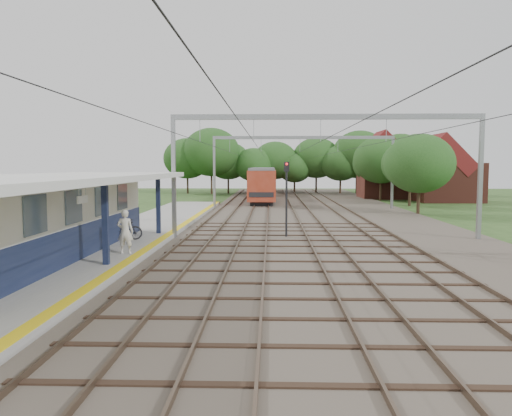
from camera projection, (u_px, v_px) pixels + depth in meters
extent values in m
plane|color=#2D4C1E|center=(253.00, 323.00, 13.17)|extent=(160.00, 160.00, 0.00)
cube|color=#473D33|center=(312.00, 214.00, 42.92)|extent=(18.00, 90.00, 0.10)
cube|color=gray|center=(126.00, 239.00, 27.33)|extent=(5.00, 52.00, 0.35)
cube|color=yellow|center=(166.00, 235.00, 27.24)|extent=(0.45, 52.00, 0.01)
cube|color=beige|center=(40.00, 218.00, 20.24)|extent=(3.20, 18.00, 3.40)
cube|color=#111A38|center=(81.00, 242.00, 20.27)|extent=(0.06, 18.00, 1.40)
cube|color=slate|center=(80.00, 205.00, 20.15)|extent=(0.05, 16.00, 1.30)
cube|color=#111A38|center=(105.00, 223.00, 19.16)|extent=(0.22, 0.22, 3.20)
cube|color=#111A38|center=(158.00, 205.00, 28.12)|extent=(0.22, 0.22, 3.20)
cube|color=silver|center=(55.00, 178.00, 19.07)|extent=(6.40, 20.00, 0.24)
cube|color=white|center=(82.00, 199.00, 17.08)|extent=(0.06, 0.85, 0.26)
cube|color=brown|center=(217.00, 212.00, 43.16)|extent=(0.07, 88.00, 0.15)
cube|color=brown|center=(234.00, 212.00, 43.12)|extent=(0.07, 88.00, 0.15)
cube|color=brown|center=(252.00, 212.00, 43.07)|extent=(0.07, 88.00, 0.15)
cube|color=brown|center=(268.00, 212.00, 43.03)|extent=(0.07, 88.00, 0.15)
cube|color=brown|center=(294.00, 212.00, 42.96)|extent=(0.07, 88.00, 0.15)
cube|color=brown|center=(311.00, 212.00, 42.91)|extent=(0.07, 88.00, 0.15)
cube|color=brown|center=(336.00, 212.00, 42.85)|extent=(0.07, 88.00, 0.15)
cube|color=brown|center=(353.00, 212.00, 42.81)|extent=(0.07, 88.00, 0.15)
cube|color=gray|center=(174.00, 178.00, 27.97)|extent=(0.22, 0.22, 7.00)
cube|color=gray|center=(480.00, 178.00, 27.45)|extent=(0.22, 0.22, 7.00)
cube|color=gray|center=(326.00, 117.00, 27.43)|extent=(17.00, 0.20, 0.30)
cube|color=gray|center=(214.00, 173.00, 47.89)|extent=(0.22, 0.22, 7.00)
cube|color=gray|center=(392.00, 173.00, 47.37)|extent=(0.22, 0.22, 7.00)
cube|color=gray|center=(303.00, 138.00, 47.35)|extent=(17.00, 0.20, 0.30)
cylinder|color=black|center=(225.00, 150.00, 42.69)|extent=(0.02, 88.00, 0.02)
cylinder|color=black|center=(260.00, 150.00, 42.60)|extent=(0.02, 88.00, 0.02)
cylinder|color=black|center=(303.00, 150.00, 42.49)|extent=(0.02, 88.00, 0.02)
cylinder|color=black|center=(346.00, 150.00, 42.38)|extent=(0.02, 88.00, 0.02)
cylinder|color=#382619|center=(201.00, 184.00, 74.11)|extent=(0.28, 0.28, 2.88)
ellipsoid|color=#184318|center=(201.00, 161.00, 73.81)|extent=(6.72, 6.72, 5.76)
cylinder|color=#382619|center=(242.00, 185.00, 75.93)|extent=(0.28, 0.28, 2.52)
ellipsoid|color=#184318|center=(242.00, 165.00, 75.67)|extent=(5.88, 5.88, 5.04)
cylinder|color=#382619|center=(282.00, 183.00, 72.73)|extent=(0.28, 0.28, 3.24)
ellipsoid|color=#184318|center=(282.00, 156.00, 72.40)|extent=(7.56, 7.56, 6.48)
cylinder|color=#382619|center=(321.00, 185.00, 74.56)|extent=(0.28, 0.28, 2.70)
ellipsoid|color=#184318|center=(322.00, 163.00, 74.29)|extent=(6.30, 6.30, 5.40)
cylinder|color=#382619|center=(410.00, 195.00, 50.47)|extent=(0.28, 0.28, 2.52)
ellipsoid|color=#184318|center=(410.00, 164.00, 50.21)|extent=(5.88, 5.88, 5.04)
cylinder|color=#382619|center=(380.00, 186.00, 66.38)|extent=(0.28, 0.28, 2.88)
ellipsoid|color=#184318|center=(381.00, 160.00, 66.08)|extent=(6.72, 6.72, 5.76)
cube|color=brown|center=(447.00, 182.00, 58.16)|extent=(7.00, 6.00, 4.50)
cube|color=maroon|center=(448.00, 155.00, 57.89)|extent=(4.99, 6.12, 4.99)
cube|color=brown|center=(392.00, 179.00, 64.26)|extent=(8.00, 6.00, 5.00)
cube|color=maroon|center=(392.00, 152.00, 63.98)|extent=(5.52, 6.12, 5.52)
imported|color=silver|center=(125.00, 232.00, 21.58)|extent=(0.71, 0.47, 1.92)
imported|color=black|center=(124.00, 229.00, 25.54)|extent=(1.93, 0.93, 1.12)
cube|color=black|center=(263.00, 199.00, 58.59)|extent=(2.31, 16.52, 0.44)
cube|color=maroon|center=(263.00, 183.00, 58.44)|extent=(2.89, 17.95, 3.14)
cube|color=black|center=(263.00, 181.00, 58.42)|extent=(2.93, 16.52, 0.90)
cube|color=slate|center=(263.00, 169.00, 58.30)|extent=(2.66, 17.95, 0.28)
cube|color=black|center=(265.00, 191.00, 77.07)|extent=(2.31, 16.52, 0.44)
cube|color=maroon|center=(265.00, 179.00, 76.92)|extent=(2.89, 17.95, 3.14)
cube|color=black|center=(265.00, 177.00, 76.89)|extent=(2.93, 16.52, 0.90)
cube|color=slate|center=(265.00, 168.00, 76.78)|extent=(2.66, 17.95, 0.28)
cylinder|color=black|center=(286.00, 204.00, 28.52)|extent=(0.12, 0.12, 4.01)
cube|color=black|center=(287.00, 167.00, 28.35)|extent=(0.30, 0.18, 0.55)
sphere|color=red|center=(287.00, 164.00, 28.23)|extent=(0.14, 0.14, 0.14)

